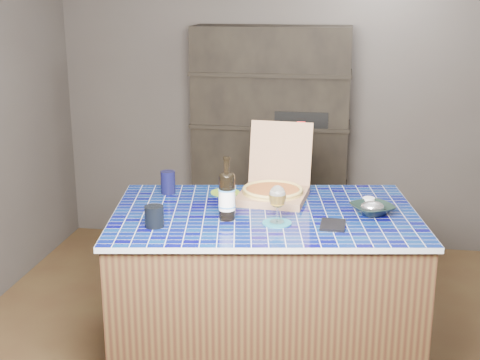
% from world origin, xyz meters
% --- Properties ---
extents(room, '(3.50, 3.50, 3.50)m').
position_xyz_m(room, '(0.00, 0.00, 1.25)').
color(room, brown).
rests_on(room, ground).
extents(shelving_unit, '(1.20, 0.41, 1.80)m').
position_xyz_m(shelving_unit, '(0.00, 1.53, 0.90)').
color(shelving_unit, black).
rests_on(shelving_unit, floor).
extents(kitchen_island, '(1.79, 1.29, 0.90)m').
position_xyz_m(kitchen_island, '(0.17, -0.18, 0.45)').
color(kitchen_island, '#4D391E').
rests_on(kitchen_island, floor).
extents(pizza_box, '(0.41, 0.49, 0.41)m').
position_xyz_m(pizza_box, '(0.18, 0.07, 0.96)').
color(pizza_box, '#A77256').
rests_on(pizza_box, kitchen_island).
extents(mead_bottle, '(0.09, 0.09, 0.34)m').
position_xyz_m(mead_bottle, '(-0.02, -0.33, 1.03)').
color(mead_bottle, black).
rests_on(mead_bottle, kitchen_island).
extents(teal_trivet, '(0.15, 0.15, 0.01)m').
position_xyz_m(teal_trivet, '(0.25, -0.35, 0.90)').
color(teal_trivet, '#17667A').
rests_on(teal_trivet, kitchen_island).
extents(wine_glass, '(0.09, 0.09, 0.20)m').
position_xyz_m(wine_glass, '(0.25, -0.35, 1.04)').
color(wine_glass, white).
rests_on(wine_glass, teal_trivet).
extents(tumbler, '(0.10, 0.10, 0.11)m').
position_xyz_m(tumbler, '(-0.36, -0.50, 0.96)').
color(tumbler, black).
rests_on(tumbler, kitchen_island).
extents(dvd_case, '(0.13, 0.18, 0.01)m').
position_xyz_m(dvd_case, '(0.54, -0.35, 0.91)').
color(dvd_case, black).
rests_on(dvd_case, kitchen_island).
extents(bowl, '(0.30, 0.30, 0.05)m').
position_xyz_m(bowl, '(0.74, -0.12, 0.93)').
color(bowl, black).
rests_on(bowl, kitchen_island).
extents(foil_contents, '(0.13, 0.11, 0.06)m').
position_xyz_m(foil_contents, '(0.74, -0.12, 0.94)').
color(foil_contents, silver).
rests_on(foil_contents, bowl).
extents(white_jar, '(0.07, 0.07, 0.06)m').
position_xyz_m(white_jar, '(0.72, -0.01, 0.93)').
color(white_jar, white).
rests_on(white_jar, kitchen_island).
extents(navy_cup, '(0.08, 0.08, 0.13)m').
position_xyz_m(navy_cup, '(-0.44, 0.07, 0.97)').
color(navy_cup, black).
rests_on(navy_cup, kitchen_island).
extents(green_trivet, '(0.17, 0.17, 0.01)m').
position_xyz_m(green_trivet, '(-0.11, 0.13, 0.90)').
color(green_trivet, '#77A122').
rests_on(green_trivet, kitchen_island).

